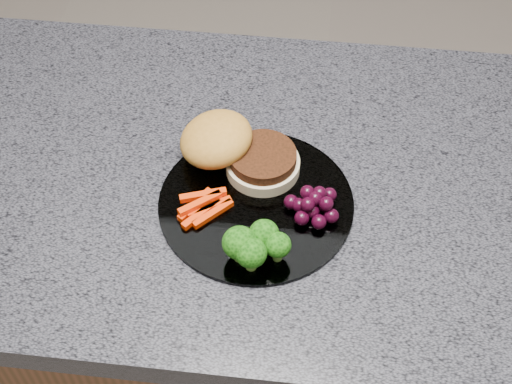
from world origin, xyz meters
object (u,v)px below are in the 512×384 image
at_px(island_cabinet, 309,342).
at_px(burger, 233,149).
at_px(plate, 256,203).
at_px(grape_bunch, 314,205).

distance_m(island_cabinet, burger, 0.52).
bearing_deg(burger, plate, -63.05).
bearing_deg(plate, island_cabinet, 29.41).
height_order(island_cabinet, burger, burger).
relative_size(burger, grape_bunch, 2.36).
height_order(burger, grape_bunch, burger).
xyz_separation_m(plate, burger, (-0.04, 0.07, 0.03)).
bearing_deg(island_cabinet, plate, -150.59).
bearing_deg(grape_bunch, island_cabinet, 74.30).
relative_size(island_cabinet, burger, 6.92).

